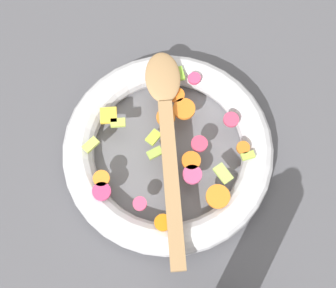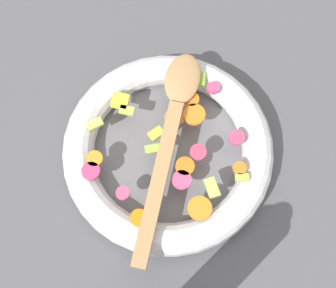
# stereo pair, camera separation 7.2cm
# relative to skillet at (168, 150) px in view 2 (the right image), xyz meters

# --- Properties ---
(ground_plane) EXTENTS (4.00, 4.00, 0.00)m
(ground_plane) POSITION_rel_skillet_xyz_m (0.00, 0.00, -0.02)
(ground_plane) COLOR #4C4C51
(skillet) EXTENTS (0.33, 0.33, 0.05)m
(skillet) POSITION_rel_skillet_xyz_m (0.00, 0.00, 0.00)
(skillet) COLOR slate
(skillet) RESTS_ON ground_plane
(chopped_vegetables) EXTENTS (0.25, 0.26, 0.01)m
(chopped_vegetables) POSITION_rel_skillet_xyz_m (0.01, -0.00, 0.03)
(chopped_vegetables) COLOR orange
(chopped_vegetables) RESTS_ON skillet
(wooden_spoon) EXTENTS (0.20, 0.32, 0.01)m
(wooden_spoon) POSITION_rel_skillet_xyz_m (-0.01, 0.02, 0.04)
(wooden_spoon) COLOR #A87F51
(wooden_spoon) RESTS_ON chopped_vegetables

